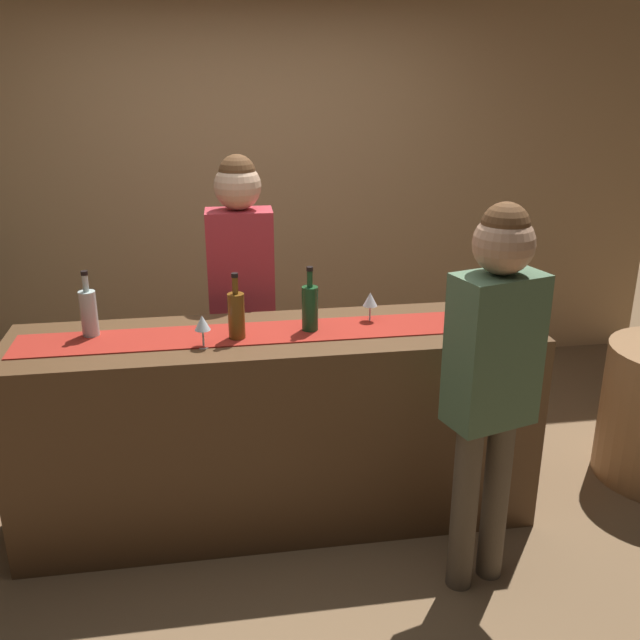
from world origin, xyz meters
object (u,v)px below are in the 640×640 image
at_px(wine_glass_mid_counter, 370,300).
at_px(wine_bottle_amber, 236,315).
at_px(wine_bottle_green, 310,307).
at_px(wine_glass_near_customer, 202,324).
at_px(bartender, 241,280).
at_px(customer_sipping, 493,365).
at_px(wine_bottle_clear, 89,312).

bearing_deg(wine_glass_mid_counter, wine_bottle_amber, -168.82).
relative_size(wine_bottle_green, wine_glass_near_customer, 2.10).
bearing_deg(wine_glass_mid_counter, wine_glass_near_customer, -165.80).
bearing_deg(wine_glass_near_customer, wine_glass_mid_counter, 14.20).
bearing_deg(bartender, wine_glass_mid_counter, 140.61).
xyz_separation_m(wine_bottle_green, bartender, (-0.28, 0.58, -0.03)).
height_order(wine_bottle_amber, bartender, bartender).
xyz_separation_m(wine_bottle_green, customer_sipping, (0.63, -0.60, -0.07)).
bearing_deg(customer_sipping, wine_bottle_green, 120.35).
xyz_separation_m(wine_bottle_amber, bartender, (0.05, 0.63, -0.03)).
bearing_deg(wine_bottle_clear, wine_glass_near_customer, -22.79).
xyz_separation_m(wine_glass_near_customer, customer_sipping, (1.11, -0.48, -0.06)).
bearing_deg(wine_bottle_green, wine_glass_near_customer, -166.03).
bearing_deg(bartender, wine_bottle_clear, 36.99).
distance_m(wine_bottle_amber, wine_glass_mid_counter, 0.64).
xyz_separation_m(wine_bottle_clear, bartender, (0.70, 0.49, -0.03)).
bearing_deg(wine_glass_near_customer, wine_bottle_clear, 157.21).
height_order(wine_bottle_amber, wine_glass_near_customer, wine_bottle_amber).
xyz_separation_m(wine_bottle_amber, wine_bottle_clear, (-0.64, 0.14, 0.00)).
xyz_separation_m(wine_bottle_clear, wine_glass_near_customer, (0.50, -0.21, -0.01)).
bearing_deg(wine_glass_mid_counter, wine_bottle_green, -165.45).
bearing_deg(wine_bottle_clear, wine_bottle_amber, -11.93).
distance_m(wine_bottle_amber, wine_bottle_green, 0.34).
bearing_deg(wine_glass_mid_counter, wine_bottle_clear, 179.47).
xyz_separation_m(wine_glass_near_customer, bartender, (0.20, 0.70, -0.02)).
relative_size(wine_glass_near_customer, bartender, 0.08).
relative_size(wine_bottle_amber, wine_glass_near_customer, 2.10).
bearing_deg(wine_glass_near_customer, customer_sipping, -23.46).
distance_m(wine_bottle_green, wine_bottle_clear, 0.98).
distance_m(wine_glass_mid_counter, bartender, 0.76).
bearing_deg(wine_glass_near_customer, wine_bottle_green, 13.97).
height_order(wine_bottle_clear, bartender, bartender).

